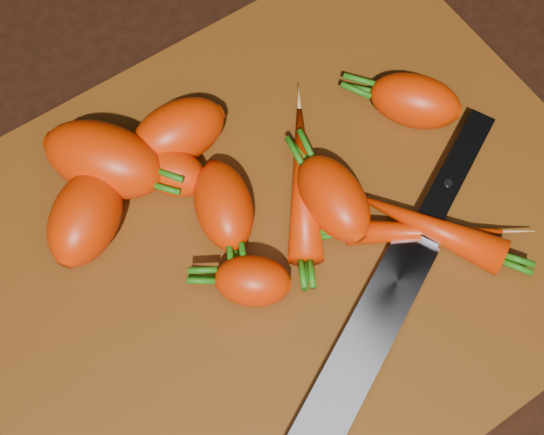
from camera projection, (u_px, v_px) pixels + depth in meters
ground at (279, 246)px, 0.59m from camera, size 2.00×2.00×0.01m
cutting_board at (279, 240)px, 0.58m from camera, size 0.50×0.40×0.01m
carrot_0 at (85, 217)px, 0.56m from camera, size 0.09×0.09×0.05m
carrot_1 at (253, 281)px, 0.54m from camera, size 0.07×0.06×0.04m
carrot_2 at (104, 159)px, 0.57m from camera, size 0.10×0.11×0.06m
carrot_3 at (334, 198)px, 0.57m from camera, size 0.05×0.08×0.04m
carrot_4 at (178, 132)px, 0.59m from camera, size 0.08×0.05×0.05m
carrot_5 at (94, 194)px, 0.57m from camera, size 0.07×0.06×0.04m
carrot_6 at (415, 101)px, 0.60m from camera, size 0.08×0.08×0.04m
carrot_7 at (303, 182)px, 0.58m from camera, size 0.09×0.12×0.03m
carrot_8 at (425, 232)px, 0.57m from camera, size 0.11×0.08×0.02m
carrot_9 at (432, 228)px, 0.56m from camera, size 0.08×0.11×0.03m
carrot_10 at (172, 171)px, 0.58m from camera, size 0.06×0.07×0.04m
carrot_11 at (223, 205)px, 0.56m from camera, size 0.06×0.08×0.04m
knife at (375, 324)px, 0.54m from camera, size 0.29×0.16×0.02m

